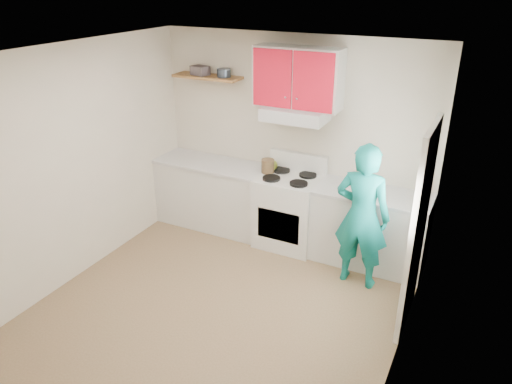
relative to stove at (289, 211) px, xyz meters
The scene contains 21 objects.
floor 1.64m from the stove, 93.63° to the right, with size 3.80×3.80×0.00m, color brown.
ceiling 2.66m from the stove, 93.63° to the right, with size 3.60×3.80×0.04m, color white.
back_wall 0.91m from the stove, 107.10° to the left, with size 3.60×0.04×2.60m, color beige.
front_wall 3.58m from the stove, 91.65° to the right, with size 3.60×0.04×2.60m, color beige.
left_wall 2.61m from the stove, 140.34° to the right, with size 0.04×3.80×2.60m, color beige.
right_wall 2.46m from the stove, 42.81° to the right, with size 0.04×3.80×2.60m, color beige.
door 1.97m from the stove, 27.58° to the right, with size 0.05×0.85×2.05m, color white.
door_glass 2.11m from the stove, 27.97° to the right, with size 0.01×0.55×0.95m, color white.
counter_left 1.14m from the stove, behind, with size 1.52×0.60×0.90m, color silver.
counter_right 1.04m from the stove, ahead, with size 1.32×0.60×0.90m, color silver.
stove is the anchor object (origin of this frame).
range_hood 1.24m from the stove, 90.00° to the left, with size 0.76×0.44×0.15m, color silver.
upper_cabinets 1.67m from the stove, 90.00° to the left, with size 1.02×0.33×0.70m, color red.
shelf 2.01m from the stove, behind, with size 0.90×0.30×0.04m, color brown.
books 2.12m from the stove, behind, with size 0.22×0.16×0.11m, color #463D41.
tin 1.92m from the stove, behind, with size 0.17×0.17×0.11m, color #333D4C.
kettle 0.63m from the stove, 159.95° to the left, with size 0.17×0.17×0.15m, color olive.
crock 0.63m from the stove, behind, with size 0.16×0.16×0.19m, color #493620.
cutting_board 0.89m from the stove, ahead, with size 0.31×0.22×0.02m, color olive.
silicone_mat 1.37m from the stove, ahead, with size 0.28×0.23×0.01m, color red.
person 1.19m from the stove, 23.22° to the right, with size 0.61×0.40×1.66m, color #0E807B.
Camera 1 is at (2.22, -3.55, 3.22)m, focal length 34.07 mm.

